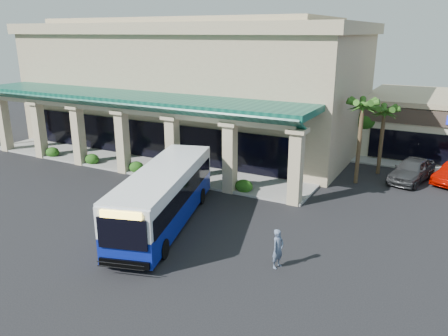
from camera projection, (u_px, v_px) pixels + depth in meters
The scene contains 10 objects.
ground at pixel (166, 215), 25.38m from camera, with size 110.00×110.00×0.00m, color black.
main_building at pixel (193, 82), 40.76m from camera, with size 30.80×14.80×11.35m, color tan, non-canonical shape.
arcade at pixel (131, 131), 33.87m from camera, with size 30.00×6.20×5.70m, color #0B4236, non-canonical shape.
palm_0 at pixel (360, 137), 29.81m from camera, with size 2.40×2.40×6.60m, color #265216, non-canonical shape.
palm_1 at pixel (382, 136), 32.00m from camera, with size 2.40×2.40×5.80m, color #265216, non-canonical shape.
palm_2 at pixel (5, 113), 40.09m from camera, with size 2.40×2.40×6.20m, color #265216, non-canonical shape.
broadleaf_tree at pixel (367, 127), 37.25m from camera, with size 2.60×2.60×4.81m, color #1D4910, non-canonical shape.
transit_bus at pixel (164, 197), 23.75m from camera, with size 2.64×11.33×3.17m, color #0D1E94, non-canonical shape.
pedestrian at pixel (278, 249), 19.50m from camera, with size 0.67×0.44×1.84m, color slate.
car_silver at pixel (412, 170), 30.88m from camera, with size 2.00×4.97×1.69m, color #353638.
Camera 1 is at (14.08, -19.01, 10.17)m, focal length 35.00 mm.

